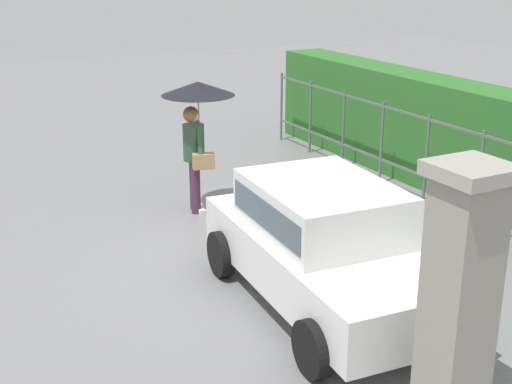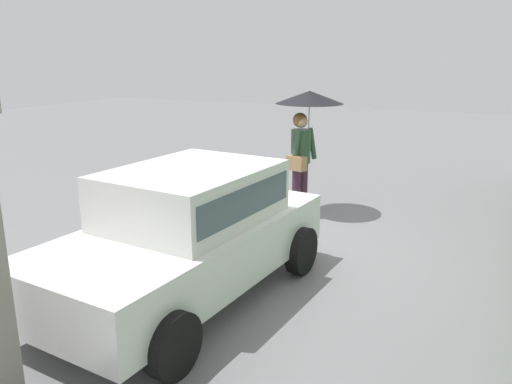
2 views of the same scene
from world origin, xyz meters
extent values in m
plane|color=slate|center=(0.00, 0.00, 0.00)|extent=(40.00, 40.00, 0.00)
cube|color=white|center=(1.68, -0.36, 0.58)|extent=(3.82, 1.92, 0.60)
cube|color=white|center=(1.53, -0.35, 1.18)|extent=(2.01, 1.58, 0.60)
cube|color=#4C5B66|center=(1.53, -0.35, 1.20)|extent=(1.85, 1.59, 0.33)
cylinder|color=black|center=(2.99, 0.38, 0.30)|extent=(0.61, 0.23, 0.60)
cylinder|color=black|center=(2.86, -1.29, 0.30)|extent=(0.61, 0.23, 0.60)
cylinder|color=black|center=(0.50, 0.57, 0.30)|extent=(0.61, 0.23, 0.60)
cylinder|color=black|center=(0.37, -1.10, 0.30)|extent=(0.61, 0.23, 0.60)
cube|color=red|center=(-0.13, 0.33, 0.73)|extent=(0.08, 0.20, 0.16)
cube|color=red|center=(-0.22, -0.77, 0.73)|extent=(0.08, 0.20, 0.16)
cylinder|color=#47283D|center=(-2.10, -0.41, 0.43)|extent=(0.15, 0.15, 0.86)
cylinder|color=#47283D|center=(-1.91, -0.47, 0.43)|extent=(0.15, 0.15, 0.86)
cube|color=white|center=(-2.09, -0.35, 0.04)|extent=(0.26, 0.10, 0.08)
cube|color=white|center=(-1.89, -0.41, 0.04)|extent=(0.26, 0.10, 0.08)
cylinder|color=#2D4C33|center=(-2.01, -0.44, 1.15)|extent=(0.34, 0.34, 0.58)
sphere|color=#DBAD89|center=(-2.01, -0.44, 1.58)|extent=(0.22, 0.22, 0.22)
sphere|color=olive|center=(-2.02, -0.47, 1.60)|extent=(0.25, 0.25, 0.25)
cylinder|color=#2D4C33|center=(-2.19, -0.30, 1.18)|extent=(0.24, 0.15, 0.56)
cylinder|color=#2D4C33|center=(-1.77, -0.43, 1.18)|extent=(0.24, 0.15, 0.56)
cylinder|color=#B2B2B7|center=(-2.05, -0.32, 1.50)|extent=(0.02, 0.02, 0.77)
cone|color=black|center=(-2.05, -0.32, 1.99)|extent=(1.15, 1.15, 0.21)
cube|color=tan|center=(-1.72, -0.40, 0.91)|extent=(0.25, 0.37, 0.24)
cube|color=gray|center=(4.08, -0.66, 1.15)|extent=(0.48, 0.48, 2.30)
cube|color=#9E998E|center=(4.08, -0.66, 2.36)|extent=(0.60, 0.60, 0.12)
cylinder|color=#59605B|center=(-5.34, 3.10, 0.75)|extent=(0.05, 0.05, 1.50)
cylinder|color=#59605B|center=(-4.15, 3.10, 0.75)|extent=(0.05, 0.05, 1.50)
cylinder|color=#59605B|center=(-2.96, 3.10, 0.75)|extent=(0.05, 0.05, 1.50)
cylinder|color=#59605B|center=(-1.77, 3.10, 0.75)|extent=(0.05, 0.05, 1.50)
cylinder|color=#59605B|center=(-0.58, 3.10, 0.75)|extent=(0.05, 0.05, 1.50)
cylinder|color=#59605B|center=(0.61, 3.10, 0.75)|extent=(0.05, 0.05, 1.50)
cube|color=#59605B|center=(0.02, 3.10, 1.42)|extent=(10.70, 0.03, 0.04)
cube|color=#59605B|center=(0.02, 3.10, 0.45)|extent=(10.70, 0.03, 0.04)
cube|color=#2D6B28|center=(0.02, 3.94, 0.95)|extent=(11.70, 0.90, 1.90)
camera|label=1|loc=(7.90, -4.62, 3.97)|focal=49.28mm
camera|label=2|loc=(6.10, 2.70, 2.69)|focal=35.65mm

